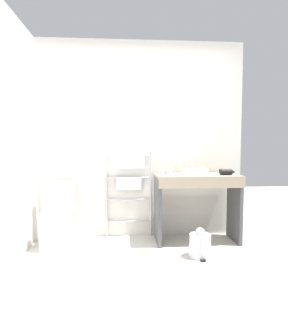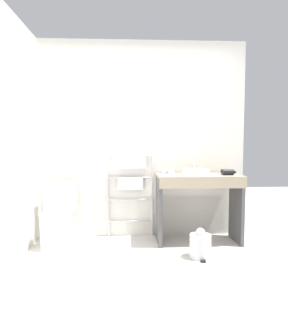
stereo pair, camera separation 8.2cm
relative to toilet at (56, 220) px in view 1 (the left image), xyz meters
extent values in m
plane|color=beige|center=(0.97, -1.10, -0.32)|extent=(12.00, 12.00, 0.00)
cube|color=silver|center=(0.97, 0.43, 0.96)|extent=(2.80, 0.12, 2.55)
cube|color=silver|center=(-0.37, -0.36, 0.96)|extent=(0.12, 2.18, 2.55)
cylinder|color=white|center=(0.00, -0.07, -0.12)|extent=(0.36, 0.36, 0.39)
cylinder|color=white|center=(0.00, -0.07, 0.08)|extent=(0.38, 0.38, 0.02)
cube|color=white|center=(0.00, 0.17, 0.26)|extent=(0.37, 0.17, 0.37)
cylinder|color=silver|center=(0.00, 0.17, 0.45)|extent=(0.05, 0.05, 0.01)
cylinder|color=silver|center=(0.58, 0.34, 0.24)|extent=(0.02, 0.02, 1.11)
cylinder|color=silver|center=(1.16, 0.34, 0.24)|extent=(0.02, 0.02, 1.11)
cylinder|color=silver|center=(0.87, 0.34, -0.12)|extent=(0.58, 0.02, 0.02)
cylinder|color=silver|center=(0.87, 0.34, 0.17)|extent=(0.58, 0.02, 0.02)
cylinder|color=silver|center=(0.87, 0.34, 0.46)|extent=(0.58, 0.02, 0.02)
cylinder|color=silver|center=(0.87, 0.34, 0.75)|extent=(0.58, 0.02, 0.02)
cube|color=silver|center=(0.87, 0.31, 0.67)|extent=(0.41, 0.04, 0.18)
cube|color=silver|center=(0.87, 0.31, 0.39)|extent=(0.33, 0.04, 0.17)
cube|color=gray|center=(1.70, 0.08, 0.51)|extent=(1.01, 0.54, 0.03)
cube|color=gray|center=(1.70, -0.18, 0.44)|extent=(1.01, 0.02, 0.10)
cube|color=#4C4C4F|center=(1.22, 0.08, 0.09)|extent=(0.04, 0.46, 0.81)
cube|color=#4C4C4F|center=(2.19, 0.08, 0.09)|extent=(0.04, 0.46, 0.81)
cylinder|color=white|center=(1.67, 0.06, 0.56)|extent=(0.32, 0.32, 0.07)
cylinder|color=silver|center=(1.67, 0.06, 0.59)|extent=(0.27, 0.27, 0.01)
cylinder|color=silver|center=(1.67, 0.26, 0.60)|extent=(0.02, 0.02, 0.16)
cylinder|color=silver|center=(1.67, 0.21, 0.67)|extent=(0.02, 0.09, 0.02)
cylinder|color=silver|center=(1.30, 0.24, 0.56)|extent=(0.08, 0.08, 0.08)
cylinder|color=silver|center=(1.38, 0.19, 0.56)|extent=(0.07, 0.07, 0.08)
cylinder|color=black|center=(2.04, 0.00, 0.56)|extent=(0.13, 0.07, 0.07)
cone|color=black|center=(2.13, 0.00, 0.56)|extent=(0.05, 0.06, 0.06)
cube|color=black|center=(2.01, 0.07, 0.56)|extent=(0.04, 0.08, 0.05)
cylinder|color=silver|center=(1.61, -0.46, -0.19)|extent=(0.23, 0.23, 0.25)
sphere|color=silver|center=(1.61, -0.46, -0.04)|extent=(0.10, 0.10, 0.10)
cube|color=black|center=(1.61, -0.59, -0.31)|extent=(0.05, 0.04, 0.02)
camera|label=1|loc=(0.78, -3.54, 0.88)|focal=32.00mm
camera|label=2|loc=(0.87, -3.54, 0.88)|focal=32.00mm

